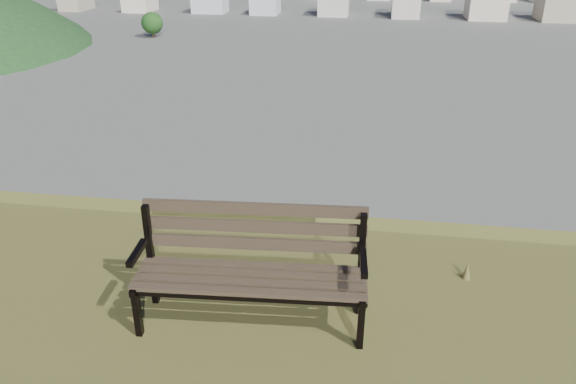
# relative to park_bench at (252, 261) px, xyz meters

# --- Properties ---
(park_bench) EXTENTS (1.92, 0.73, 0.98)m
(park_bench) POSITION_rel_park_bench_xyz_m (0.00, 0.00, 0.00)
(park_bench) COLOR #3B2F22
(park_bench) RESTS_ON hilltop_mesa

